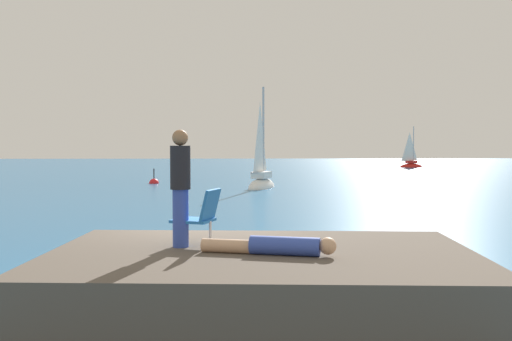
% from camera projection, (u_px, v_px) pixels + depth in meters
% --- Properties ---
extents(ground_plane, '(160.00, 160.00, 0.00)m').
position_uv_depth(ground_plane, '(210.00, 269.00, 10.60)').
color(ground_plane, '#236093').
extents(shore_ledge, '(5.90, 4.11, 0.83)m').
position_uv_depth(shore_ledge, '(262.00, 282.00, 7.83)').
color(shore_ledge, brown).
rests_on(shore_ledge, ground).
extents(boulder_seaward, '(1.13, 1.06, 0.72)m').
position_uv_depth(boulder_seaward, '(246.00, 275.00, 10.12)').
color(boulder_seaward, brown).
rests_on(boulder_seaward, ground).
extents(boulder_inland, '(1.24, 1.35, 0.85)m').
position_uv_depth(boulder_inland, '(189.00, 274.00, 10.15)').
color(boulder_inland, '#4B4F45').
rests_on(boulder_inland, ground).
extents(sailboat_near, '(2.03, 3.14, 5.67)m').
position_uv_depth(sailboat_near, '(261.00, 182.00, 29.90)').
color(sailboat_near, white).
rests_on(sailboat_near, ground).
extents(sailboat_far, '(2.38, 1.07, 4.33)m').
position_uv_depth(sailboat_far, '(411.00, 165.00, 56.41)').
color(sailboat_far, red).
rests_on(sailboat_far, ground).
extents(person_sunbather, '(1.73, 0.63, 0.25)m').
position_uv_depth(person_sunbather, '(275.00, 246.00, 7.55)').
color(person_sunbather, '#334CB2').
rests_on(person_sunbather, shore_ledge).
extents(person_standing, '(0.28, 0.28, 1.62)m').
position_uv_depth(person_standing, '(180.00, 185.00, 8.09)').
color(person_standing, '#334CB2').
rests_on(person_standing, shore_ledge).
extents(beach_chair, '(0.72, 0.66, 0.80)m').
position_uv_depth(beach_chair, '(201.00, 214.00, 8.23)').
color(beach_chair, blue).
rests_on(beach_chair, shore_ledge).
extents(marker_buoy, '(0.56, 0.56, 1.13)m').
position_uv_depth(marker_buoy, '(154.00, 183.00, 33.50)').
color(marker_buoy, red).
rests_on(marker_buoy, ground).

